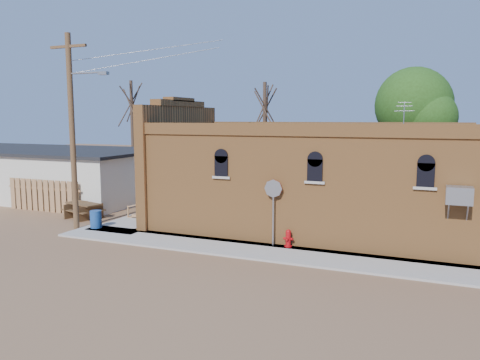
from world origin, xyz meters
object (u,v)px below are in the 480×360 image
at_px(brick_bar, 304,179).
at_px(utility_pole, 73,128).
at_px(stop_sign, 273,195).
at_px(picnic_table, 84,208).
at_px(fire_hydrant, 288,238).
at_px(trash_barrel, 96,219).

xyz_separation_m(brick_bar, utility_pole, (-9.79, -4.29, 2.43)).
relative_size(stop_sign, picnic_table, 1.18).
relative_size(brick_bar, fire_hydrant, 23.14).
bearing_deg(trash_barrel, brick_bar, 24.07).
bearing_deg(fire_hydrant, picnic_table, -170.12).
bearing_deg(picnic_table, brick_bar, 26.44).
height_order(brick_bar, stop_sign, brick_bar).
height_order(stop_sign, picnic_table, stop_sign).
bearing_deg(fire_hydrant, trash_barrel, -161.34).
bearing_deg(utility_pole, trash_barrel, 19.55).
relative_size(brick_bar, stop_sign, 6.08).
xyz_separation_m(utility_pole, fire_hydrant, (10.16, 0.60, -4.34)).
bearing_deg(trash_barrel, stop_sign, 1.98).
height_order(stop_sign, trash_barrel, stop_sign).
height_order(brick_bar, fire_hydrant, brick_bar).
distance_m(stop_sign, picnic_table, 11.08).
height_order(brick_bar, trash_barrel, brick_bar).
relative_size(utility_pole, trash_barrel, 11.02).
relative_size(utility_pole, picnic_table, 3.94).
distance_m(brick_bar, stop_sign, 3.71).
height_order(utility_pole, trash_barrel, utility_pole).
height_order(utility_pole, fire_hydrant, utility_pole).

